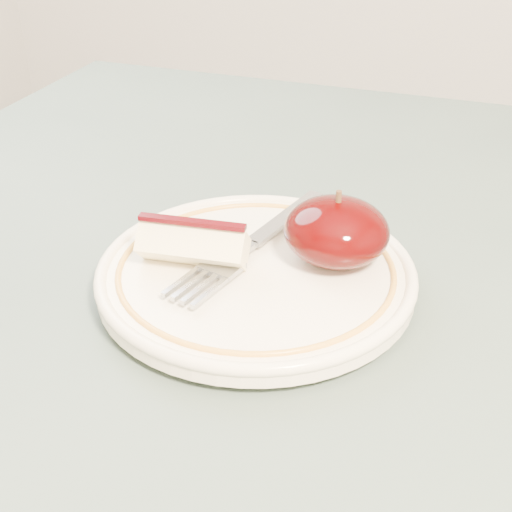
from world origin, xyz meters
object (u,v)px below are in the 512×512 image
(table, at_px, (323,388))
(plate, at_px, (256,273))
(apple_half, at_px, (336,231))
(fork, at_px, (251,244))

(table, xyz_separation_m, plate, (-0.05, -0.01, 0.10))
(apple_half, height_order, fork, apple_half)
(plate, relative_size, fork, 1.22)
(table, bearing_deg, plate, -164.98)
(plate, height_order, apple_half, apple_half)
(table, height_order, plate, plate)
(table, relative_size, fork, 4.96)
(plate, xyz_separation_m, apple_half, (0.05, 0.03, 0.03))
(fork, bearing_deg, apple_half, -69.24)
(fork, bearing_deg, plate, -139.21)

